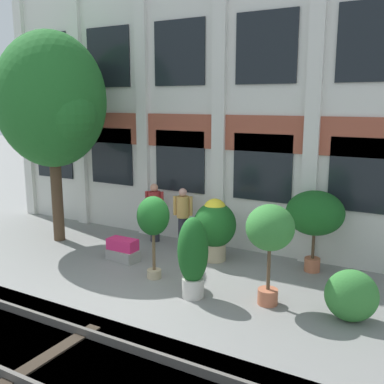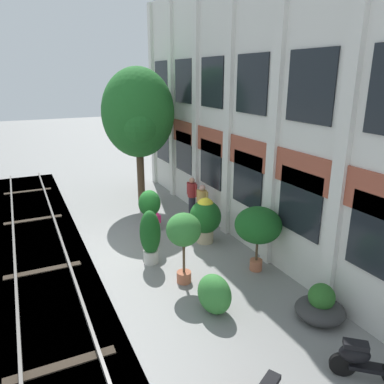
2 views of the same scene
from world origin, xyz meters
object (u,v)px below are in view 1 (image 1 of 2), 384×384
at_px(topiary_hedge, 351,296).
at_px(potted_plant_ribbed_drum, 215,225).
at_px(potted_plant_low_pan, 153,219).
at_px(resident_watching_tracks, 183,216).
at_px(potted_plant_fluted_column, 193,254).
at_px(resident_by_doorway, 155,211).
at_px(potted_plant_tall_urn, 315,214).
at_px(potted_plant_terracotta_small, 270,232).
at_px(broadleaf_tree, 51,103).
at_px(potted_plant_square_trough, 123,250).

bearing_deg(topiary_hedge, potted_plant_ribbed_drum, 155.76).
bearing_deg(potted_plant_low_pan, resident_watching_tracks, 104.47).
relative_size(potted_plant_ribbed_drum, potted_plant_fluted_column, 0.94).
height_order(potted_plant_fluted_column, resident_by_doorway, potted_plant_fluted_column).
bearing_deg(resident_by_doorway, potted_plant_tall_urn, 68.95).
bearing_deg(potted_plant_terracotta_small, broadleaf_tree, 171.58).
bearing_deg(topiary_hedge, potted_plant_square_trough, 175.40).
distance_m(potted_plant_ribbed_drum, resident_by_doorway, 2.23).
distance_m(potted_plant_ribbed_drum, topiary_hedge, 3.93).
bearing_deg(broadleaf_tree, potted_plant_square_trough, -9.48).
bearing_deg(potted_plant_fluted_column, potted_plant_ribbed_drum, 105.69).
bearing_deg(topiary_hedge, potted_plant_tall_urn, 121.07).
relative_size(potted_plant_terracotta_small, resident_by_doorway, 1.21).
bearing_deg(potted_plant_fluted_column, potted_plant_square_trough, 159.03).
xyz_separation_m(potted_plant_low_pan, resident_by_doorway, (-1.52, 2.25, -0.49)).
bearing_deg(resident_by_doorway, potted_plant_low_pan, 14.07).
xyz_separation_m(broadleaf_tree, potted_plant_terracotta_small, (6.63, -0.98, -2.37)).
height_order(potted_plant_low_pan, resident_by_doorway, potted_plant_low_pan).
distance_m(potted_plant_square_trough, potted_plant_low_pan, 1.81).
distance_m(resident_by_doorway, topiary_hedge, 6.13).
relative_size(potted_plant_ribbed_drum, potted_plant_low_pan, 0.84).
relative_size(potted_plant_square_trough, resident_by_doorway, 0.53).
relative_size(potted_plant_square_trough, topiary_hedge, 0.92).
bearing_deg(resident_by_doorway, resident_watching_tracks, 67.89).
xyz_separation_m(potted_plant_ribbed_drum, resident_by_doorway, (-2.17, 0.54, -0.01)).
bearing_deg(topiary_hedge, resident_by_doorway, 159.45).
height_order(potted_plant_square_trough, resident_watching_tracks, resident_watching_tracks).
xyz_separation_m(potted_plant_tall_urn, potted_plant_low_pan, (-2.97, -2.17, 0.00)).
xyz_separation_m(potted_plant_low_pan, topiary_hedge, (4.21, 0.10, -0.89)).
bearing_deg(broadleaf_tree, potted_plant_terracotta_small, -8.42).
xyz_separation_m(potted_plant_terracotta_small, potted_plant_fluted_column, (-1.43, -0.44, -0.55)).
relative_size(broadleaf_tree, topiary_hedge, 5.98).
distance_m(potted_plant_square_trough, resident_watching_tracks, 1.93).
bearing_deg(potted_plant_ribbed_drum, potted_plant_fluted_column, -74.31).
bearing_deg(resident_by_doorway, potted_plant_square_trough, -13.26).
height_order(potted_plant_tall_urn, potted_plant_fluted_column, potted_plant_tall_urn).
bearing_deg(potted_plant_square_trough, topiary_hedge, -4.60).
xyz_separation_m(broadleaf_tree, potted_plant_low_pan, (3.96, -0.99, -2.46)).
height_order(potted_plant_ribbed_drum, resident_watching_tracks, resident_watching_tracks).
relative_size(potted_plant_fluted_column, topiary_hedge, 1.73).
height_order(broadleaf_tree, potted_plant_terracotta_small, broadleaf_tree).
distance_m(potted_plant_tall_urn, resident_by_doorway, 4.51).
height_order(potted_plant_terracotta_small, potted_plant_low_pan, potted_plant_terracotta_small).
bearing_deg(potted_plant_tall_urn, resident_watching_tracks, 179.18).
height_order(potted_plant_square_trough, potted_plant_fluted_column, potted_plant_fluted_column).
bearing_deg(potted_plant_square_trough, potted_plant_tall_urn, 20.67).
xyz_separation_m(broadleaf_tree, potted_plant_square_trough, (2.64, -0.44, -3.57)).
relative_size(potted_plant_tall_urn, potted_plant_low_pan, 1.02).
bearing_deg(potted_plant_square_trough, broadleaf_tree, 170.52).
relative_size(potted_plant_fluted_column, resident_by_doorway, 1.01).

